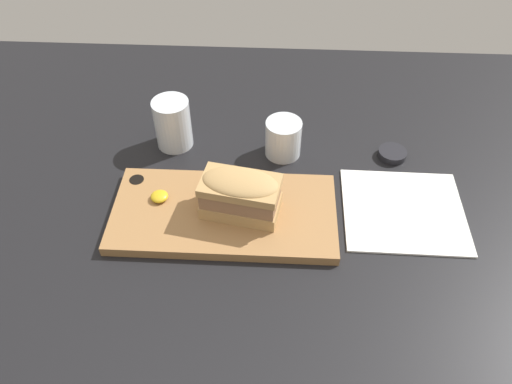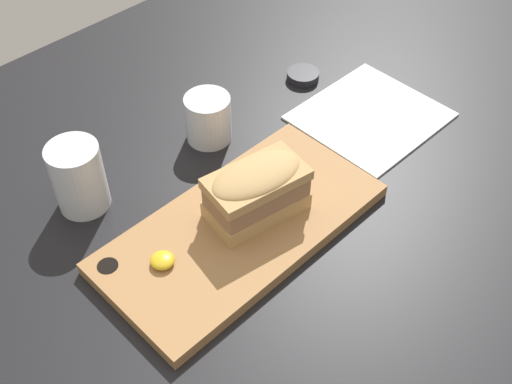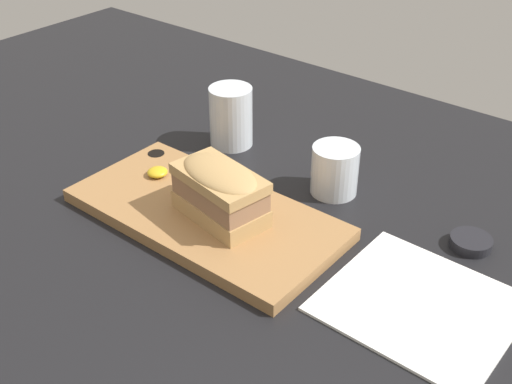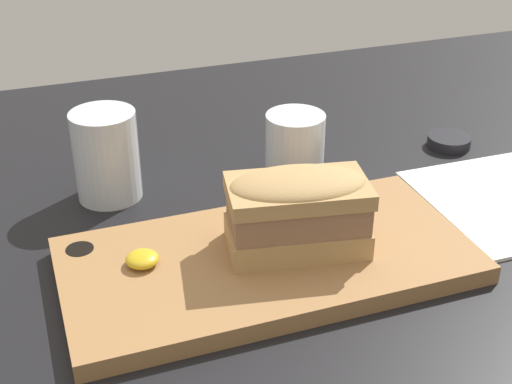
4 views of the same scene
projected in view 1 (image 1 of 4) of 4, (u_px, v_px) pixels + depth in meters
The scene contains 8 objects.
dining_table at pixel (208, 220), 89.58cm from camera, with size 172.49×116.67×2.00cm.
serving_board at pixel (224, 214), 87.89cm from camera, with size 39.34×19.35×1.92cm.
sandwich at pixel (241, 191), 84.50cm from camera, with size 14.32×9.51×8.01cm.
mustard_dollop at pixel (159, 196), 88.79cm from camera, with size 3.12×3.12×1.25cm.
water_glass at pixel (173, 126), 99.48cm from camera, with size 7.28×7.28×10.30cm.
wine_glass at pixel (283, 140), 98.21cm from camera, with size 7.10×7.10×7.59cm.
napkin at pixel (403, 211), 89.51cm from camera, with size 21.69×19.95×0.40cm.
condiment_dish at pixel (392, 154), 99.38cm from camera, with size 5.59×5.59×1.45cm.
Camera 1 is at (11.69, -58.10, 68.93)cm, focal length 35.00 mm.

